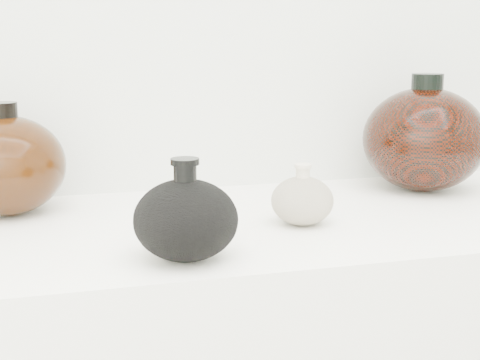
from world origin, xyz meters
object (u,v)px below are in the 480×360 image
object	(u,v)px
cream_gourd_vase	(302,200)
right_round_pot	(424,139)
left_round_pot	(6,165)
black_gourd_vase	(186,219)

from	to	relation	value
cream_gourd_vase	right_round_pot	world-z (taller)	right_round_pot
left_round_pot	right_round_pot	world-z (taller)	right_round_pot
black_gourd_vase	left_round_pot	world-z (taller)	left_round_pot
right_round_pot	cream_gourd_vase	bearing A→B (deg)	-151.51
right_round_pot	left_round_pot	bearing A→B (deg)	178.33
cream_gourd_vase	right_round_pot	xyz separation A→B (m)	(0.31, 0.17, 0.06)
black_gourd_vase	right_round_pot	world-z (taller)	right_round_pot
cream_gourd_vase	right_round_pot	bearing A→B (deg)	28.49
cream_gourd_vase	black_gourd_vase	bearing A→B (deg)	-150.18
cream_gourd_vase	left_round_pot	bearing A→B (deg)	157.05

